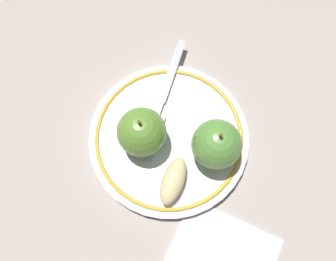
{
  "coord_description": "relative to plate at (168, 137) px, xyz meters",
  "views": [
    {
      "loc": [
        0.13,
        0.06,
        0.45
      ],
      "look_at": [
        0.02,
        -0.0,
        0.04
      ],
      "focal_mm": 35.0,
      "sensor_mm": 36.0,
      "label": 1
    }
  ],
  "objects": [
    {
      "name": "apple_slice_front",
      "position": [
        0.05,
        0.04,
        0.02
      ],
      "size": [
        0.07,
        0.04,
        0.02
      ],
      "primitive_type": "ellipsoid",
      "rotation": [
        0.0,
        0.0,
        3.28
      ],
      "color": "beige",
      "rests_on": "plate"
    },
    {
      "name": "ground_plane",
      "position": [
        -0.02,
        0.0,
        -0.01
      ],
      "size": [
        2.0,
        2.0,
        0.0
      ],
      "primitive_type": "plane",
      "color": "#B2A59C"
    },
    {
      "name": "apple_red_whole",
      "position": [
        -0.01,
        0.06,
        0.04
      ],
      "size": [
        0.06,
        0.06,
        0.07
      ],
      "color": "#5D9A3F",
      "rests_on": "plate"
    },
    {
      "name": "apple_second_whole",
      "position": [
        0.02,
        -0.03,
        0.04
      ],
      "size": [
        0.06,
        0.06,
        0.07
      ],
      "color": "#639735",
      "rests_on": "plate"
    },
    {
      "name": "fork",
      "position": [
        -0.05,
        -0.03,
        0.01
      ],
      "size": [
        0.19,
        0.05,
        0.0
      ],
      "rotation": [
        0.0,
        0.0,
        0.19
      ],
      "color": "silver",
      "rests_on": "plate"
    },
    {
      "name": "plate",
      "position": [
        0.0,
        0.0,
        0.0
      ],
      "size": [
        0.22,
        0.22,
        0.02
      ],
      "color": "white",
      "rests_on": "ground_plane"
    }
  ]
}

